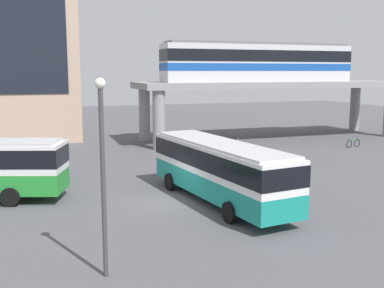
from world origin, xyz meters
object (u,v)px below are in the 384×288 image
bus_main (219,166)px  pedestrian_by_bike_rack (190,155)px  train (259,62)px  bicycle_silver (234,145)px  bicycle_black (220,150)px  bicycle_green (353,143)px

bus_main → pedestrian_by_bike_rack: size_ratio=6.82×
train → bicycle_silver: size_ratio=11.94×
train → bicycle_black: 12.26m
bicycle_silver → bus_main: bearing=-117.0°
bus_main → bicycle_black: bearing=67.2°
bicycle_black → pedestrian_by_bike_rack: 5.27m
bicycle_green → bicycle_silver: 11.01m
train → bicycle_silver: 9.97m
train → bicycle_green: 12.06m
bicycle_black → bicycle_silver: bearing=43.5°
bicycle_black → bicycle_silver: size_ratio=1.03×
train → bicycle_silver: train is taller
train → pedestrian_by_bike_rack: (-10.80, -10.42, -7.02)m
train → pedestrian_by_bike_rack: size_ratio=11.93×
bicycle_silver → pedestrian_by_bike_rack: pedestrian_by_bike_rack is taller
bicycle_black → pedestrian_by_bike_rack: size_ratio=1.03×
bicycle_green → bicycle_silver: same height
train → bicycle_black: bearing=-135.5°
bus_main → bicycle_black: 14.29m
bus_main → pedestrian_by_bike_rack: (1.65, 9.51, -1.21)m
train → bus_main: train is taller
bicycle_black → pedestrian_by_bike_rack: bearing=-137.0°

